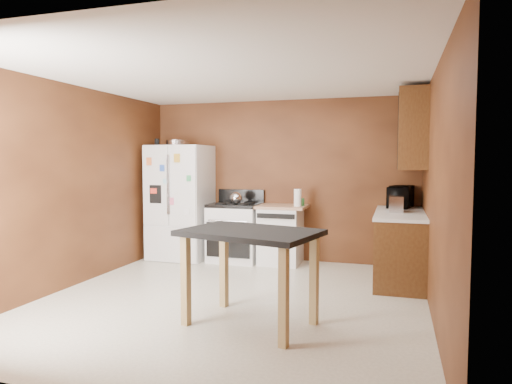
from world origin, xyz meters
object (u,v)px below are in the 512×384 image
at_px(kettle, 236,198).
at_px(dishwasher, 281,234).
at_px(gas_range, 235,231).
at_px(toaster, 396,204).
at_px(pen_cup, 157,142).
at_px(green_canister, 301,202).
at_px(microwave, 401,198).
at_px(paper_towel, 298,198).
at_px(refrigerator, 180,202).
at_px(roasting_pan, 177,143).
at_px(island, 250,245).

relative_size(kettle, dishwasher, 0.21).
bearing_deg(gas_range, toaster, -11.42).
bearing_deg(toaster, pen_cup, 172.49).
bearing_deg(green_canister, pen_cup, -176.00).
xyz_separation_m(pen_cup, microwave, (3.73, 0.21, -0.82)).
relative_size(kettle, paper_towel, 0.72).
bearing_deg(dishwasher, toaster, -16.93).
relative_size(pen_cup, kettle, 0.60).
bearing_deg(microwave, kettle, 109.04).
distance_m(pen_cup, toaster, 3.79).
bearing_deg(dishwasher, kettle, -169.25).
height_order(green_canister, toaster, toaster).
relative_size(green_canister, gas_range, 0.10).
distance_m(kettle, toaster, 2.36).
relative_size(green_canister, dishwasher, 0.12).
distance_m(microwave, gas_range, 2.51).
distance_m(kettle, paper_towel, 0.95).
xyz_separation_m(paper_towel, refrigerator, (-1.91, 0.00, -0.12)).
distance_m(green_canister, dishwasher, 0.58).
height_order(kettle, refrigerator, refrigerator).
bearing_deg(roasting_pan, dishwasher, 0.91).
distance_m(paper_towel, toaster, 1.45).
distance_m(toaster, gas_range, 2.49).
bearing_deg(kettle, green_canister, 9.27).
xyz_separation_m(refrigerator, dishwasher, (1.63, 0.09, -0.45)).
distance_m(kettle, refrigerator, 0.96).
bearing_deg(toaster, paper_towel, 161.50).
distance_m(refrigerator, island, 3.20).
relative_size(pen_cup, gas_range, 0.10).
bearing_deg(refrigerator, island, -51.76).
bearing_deg(microwave, refrigerator, 106.92).
distance_m(pen_cup, green_canister, 2.49).
height_order(toaster, island, toaster).
relative_size(roasting_pan, toaster, 1.26).
bearing_deg(refrigerator, green_canister, 3.46).
bearing_deg(microwave, island, 166.91).
bearing_deg(kettle, paper_towel, 2.45).
bearing_deg(green_canister, gas_range, -176.86).
relative_size(roasting_pan, kettle, 1.95).
distance_m(paper_towel, refrigerator, 1.91).
height_order(kettle, island, kettle).
height_order(paper_towel, toaster, paper_towel).
distance_m(roasting_pan, pen_cup, 0.33).
distance_m(pen_cup, refrigerator, 1.03).
bearing_deg(kettle, roasting_pan, 174.43).
height_order(toaster, refrigerator, refrigerator).
bearing_deg(roasting_pan, kettle, -5.57).
xyz_separation_m(roasting_pan, island, (2.05, -2.57, -1.07)).
height_order(pen_cup, paper_towel, pen_cup).
bearing_deg(paper_towel, toaster, -16.83).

